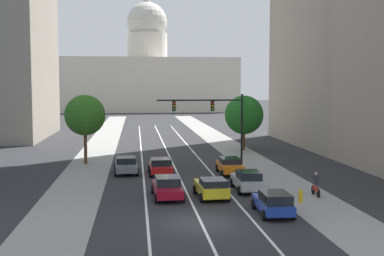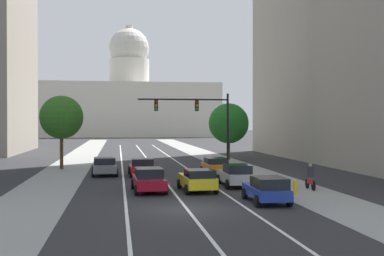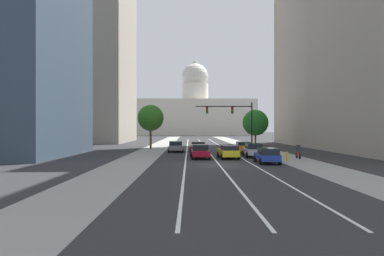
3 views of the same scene
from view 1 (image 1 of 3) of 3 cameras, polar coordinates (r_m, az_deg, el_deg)
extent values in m
plane|color=#2B2B2D|center=(68.71, -3.24, -1.72)|extent=(400.00, 400.00, 0.00)
cube|color=gray|center=(63.81, -10.34, -2.29)|extent=(4.18, 130.00, 0.01)
cube|color=gray|center=(64.73, 4.23, -2.12)|extent=(4.18, 130.00, 0.01)
cube|color=white|center=(53.74, -5.62, -3.55)|extent=(0.16, 90.00, 0.01)
cube|color=white|center=(53.86, -2.38, -3.51)|extent=(0.16, 90.00, 0.01)
cube|color=white|center=(54.15, 0.83, -3.46)|extent=(0.16, 90.00, 0.01)
cube|color=beige|center=(156.84, -5.00, 4.83)|extent=(52.93, 24.51, 15.84)
cylinder|color=beige|center=(157.28, -5.03, 9.12)|extent=(12.12, 12.12, 7.67)
sphere|color=beige|center=(157.99, -5.05, 11.72)|extent=(12.16, 12.16, 12.16)
cylinder|color=beige|center=(158.74, -5.07, 13.68)|extent=(2.19, 2.19, 3.04)
cube|color=maroon|center=(35.56, -2.79, -6.85)|extent=(1.96, 4.53, 0.60)
cube|color=black|center=(35.37, -2.78, -5.93)|extent=(1.72, 2.14, 0.59)
cylinder|color=black|center=(37.03, -4.41, -6.87)|extent=(0.24, 0.65, 0.64)
cylinder|color=black|center=(37.19, -1.65, -6.80)|extent=(0.24, 0.65, 0.64)
cylinder|color=black|center=(34.06, -4.04, -7.89)|extent=(0.24, 0.65, 0.64)
cylinder|color=black|center=(34.25, -1.03, -7.81)|extent=(0.24, 0.65, 0.64)
cube|color=yellow|center=(35.65, 2.14, -6.76)|extent=(1.99, 4.19, 0.67)
cube|color=black|center=(34.74, 2.41, -6.11)|extent=(1.75, 2.04, 0.47)
cylinder|color=black|center=(36.91, 0.33, -6.89)|extent=(0.25, 0.65, 0.64)
cylinder|color=black|center=(37.24, 3.09, -6.79)|extent=(0.25, 0.65, 0.64)
cylinder|color=black|center=(34.22, 1.10, -7.83)|extent=(0.25, 0.65, 0.64)
cylinder|color=black|center=(34.57, 4.07, -7.70)|extent=(0.25, 0.65, 0.64)
cube|color=slate|center=(45.83, -7.40, -4.25)|extent=(2.07, 4.77, 0.59)
cube|color=black|center=(45.62, -7.40, -3.57)|extent=(1.80, 2.23, 0.55)
cylinder|color=black|center=(47.44, -8.57, -4.32)|extent=(0.25, 0.65, 0.64)
cylinder|color=black|center=(47.48, -6.32, -4.29)|extent=(0.25, 0.65, 0.64)
cylinder|color=black|center=(44.29, -8.55, -4.97)|extent=(0.25, 0.65, 0.64)
cylinder|color=black|center=(44.34, -6.14, -4.94)|extent=(0.25, 0.65, 0.64)
cube|color=red|center=(44.82, -3.53, -4.45)|extent=(1.96, 4.07, 0.56)
cube|color=black|center=(44.53, -3.52, -3.78)|extent=(1.77, 2.15, 0.55)
cylinder|color=black|center=(46.17, -4.82, -4.54)|extent=(0.23, 0.64, 0.64)
cylinder|color=black|center=(46.29, -2.48, -4.50)|extent=(0.23, 0.64, 0.64)
cylinder|color=black|center=(43.46, -4.65, -5.12)|extent=(0.23, 0.64, 0.64)
cylinder|color=black|center=(43.59, -2.17, -5.08)|extent=(0.23, 0.64, 0.64)
cube|color=orange|center=(45.05, 4.25, -4.35)|extent=(1.78, 4.38, 0.64)
cube|color=black|center=(45.03, 4.24, -3.63)|extent=(1.63, 2.31, 0.48)
cylinder|color=black|center=(46.40, 2.84, -4.48)|extent=(0.22, 0.64, 0.64)
cylinder|color=black|center=(46.71, 4.99, -4.43)|extent=(0.22, 0.64, 0.64)
cylinder|color=black|center=(43.51, 3.45, -5.10)|extent=(0.22, 0.64, 0.64)
cylinder|color=black|center=(43.84, 5.74, -5.04)|extent=(0.22, 0.64, 0.64)
cube|color=#1E389E|center=(31.52, 9.01, -8.46)|extent=(1.78, 4.13, 0.56)
cube|color=black|center=(30.77, 9.33, -7.70)|extent=(1.62, 2.27, 0.58)
cylinder|color=black|center=(32.71, 6.92, -8.45)|extent=(0.23, 0.64, 0.64)
cylinder|color=black|center=(33.11, 9.85, -8.32)|extent=(0.23, 0.64, 0.64)
cylinder|color=black|center=(30.07, 8.07, -9.65)|extent=(0.23, 0.64, 0.64)
cylinder|color=black|center=(30.51, 11.25, -9.48)|extent=(0.23, 0.64, 0.64)
cube|color=#B2B5BA|center=(38.26, 6.19, -6.01)|extent=(1.79, 4.49, 0.64)
cube|color=black|center=(37.61, 6.37, -5.26)|extent=(1.62, 2.09, 0.57)
cylinder|color=black|center=(39.63, 4.50, -6.09)|extent=(0.23, 0.64, 0.64)
cylinder|color=black|center=(39.96, 6.96, -6.02)|extent=(0.23, 0.64, 0.64)
cylinder|color=black|center=(36.70, 5.33, -6.98)|extent=(0.23, 0.64, 0.64)
cylinder|color=black|center=(37.06, 7.99, -6.89)|extent=(0.23, 0.64, 0.64)
cylinder|color=black|center=(48.59, 5.59, -0.31)|extent=(0.20, 0.20, 6.97)
cylinder|color=black|center=(47.75, 0.87, 3.14)|extent=(8.08, 0.14, 0.14)
cube|color=black|center=(47.93, 2.30, 2.48)|extent=(0.32, 0.28, 0.96)
sphere|color=red|center=(47.77, 2.33, 2.83)|extent=(0.20, 0.20, 0.20)
sphere|color=orange|center=(47.78, 2.33, 2.47)|extent=(0.20, 0.20, 0.20)
sphere|color=green|center=(47.80, 2.33, 2.11)|extent=(0.20, 0.20, 0.20)
cube|color=black|center=(47.52, -2.04, 2.46)|extent=(0.32, 0.28, 0.96)
sphere|color=red|center=(47.36, -2.03, 2.82)|extent=(0.20, 0.20, 0.20)
sphere|color=orange|center=(47.37, -2.03, 2.46)|extent=(0.20, 0.20, 0.20)
sphere|color=green|center=(47.39, -2.02, 2.09)|extent=(0.20, 0.20, 0.20)
cylinder|color=yellow|center=(34.82, 12.06, -7.66)|extent=(0.26, 0.26, 0.70)
sphere|color=yellow|center=(34.73, 12.07, -6.97)|extent=(0.26, 0.26, 0.26)
cylinder|color=yellow|center=(34.66, 12.14, -7.66)|extent=(0.10, 0.12, 0.10)
cylinder|color=black|center=(36.67, 13.95, -7.09)|extent=(0.05, 0.66, 0.66)
cylinder|color=black|center=(37.63, 13.41, -6.78)|extent=(0.05, 0.66, 0.66)
cube|color=#A51919|center=(37.11, 13.68, -6.60)|extent=(0.06, 1.00, 0.36)
cube|color=#262833|center=(36.94, 13.73, -5.66)|extent=(0.36, 0.28, 0.64)
sphere|color=tan|center=(36.93, 13.71, -4.98)|extent=(0.22, 0.22, 0.22)
cylinder|color=#51381E|center=(51.70, -11.84, -2.05)|extent=(0.32, 0.32, 3.44)
sphere|color=#31691E|center=(51.42, -11.90, 1.42)|extent=(4.03, 4.03, 4.03)
cylinder|color=#51381E|center=(61.75, 5.82, -1.25)|extent=(0.32, 0.32, 2.62)
sphere|color=#216821|center=(61.51, 5.85, 1.48)|extent=(4.67, 4.67, 4.67)
camera|label=2|loc=(4.76, -2.74, -40.82)|focal=46.70mm
camera|label=3|loc=(5.31, 149.27, -62.59)|focal=32.48mm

